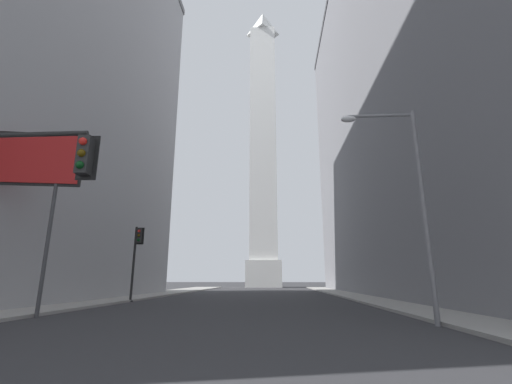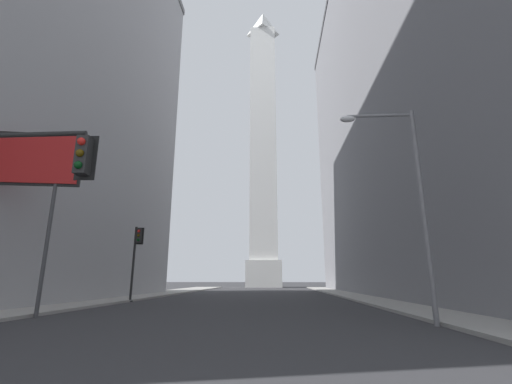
{
  "view_description": "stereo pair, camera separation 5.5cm",
  "coord_description": "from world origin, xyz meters",
  "views": [
    {
      "loc": [
        2.43,
        -1.05,
        1.66
      ],
      "look_at": [
        -0.23,
        46.11,
        13.71
      ],
      "focal_mm": 24.0,
      "sensor_mm": 36.0,
      "label": 1
    },
    {
      "loc": [
        2.48,
        -1.05,
        1.66
      ],
      "look_at": [
        -0.23,
        46.11,
        13.71
      ],
      "focal_mm": 24.0,
      "sensor_mm": 36.0,
      "label": 2
    }
  ],
  "objects": [
    {
      "name": "sidewalk_left",
      "position": [
        -10.95,
        26.0,
        0.07
      ],
      "size": [
        5.0,
        86.66,
        0.15
      ],
      "primitive_type": "cube",
      "color": "gray",
      "rests_on": "ground_plane"
    },
    {
      "name": "sidewalk_right",
      "position": [
        10.95,
        26.0,
        0.07
      ],
      "size": [
        5.0,
        86.66,
        0.15
      ],
      "primitive_type": "cube",
      "color": "gray",
      "rests_on": "ground_plane"
    },
    {
      "name": "building_right",
      "position": [
        23.04,
        34.55,
        22.83
      ],
      "size": [
        23.54,
        58.09,
        45.64
      ],
      "color": "slate",
      "rests_on": "ground_plane"
    },
    {
      "name": "obelisk",
      "position": [
        0.0,
        72.22,
        32.37
      ],
      "size": [
        7.32,
        7.32,
        67.4
      ],
      "color": "silver",
      "rests_on": "ground_plane"
    },
    {
      "name": "traffic_light_mid_left",
      "position": [
        -8.39,
        25.29,
        3.74
      ],
      "size": [
        0.77,
        0.5,
        5.67
      ],
      "color": "black",
      "rests_on": "ground_plane"
    },
    {
      "name": "street_lamp",
      "position": [
        7.84,
        12.56,
        5.26
      ],
      "size": [
        3.1,
        0.36,
        8.58
      ],
      "color": "slate",
      "rests_on": "ground_plane"
    },
    {
      "name": "billboard_sign",
      "position": [
        -10.51,
        14.07,
        7.17
      ],
      "size": [
        6.77,
        1.34,
        8.8
      ],
      "color": "#3F3F42",
      "rests_on": "ground_plane"
    }
  ]
}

